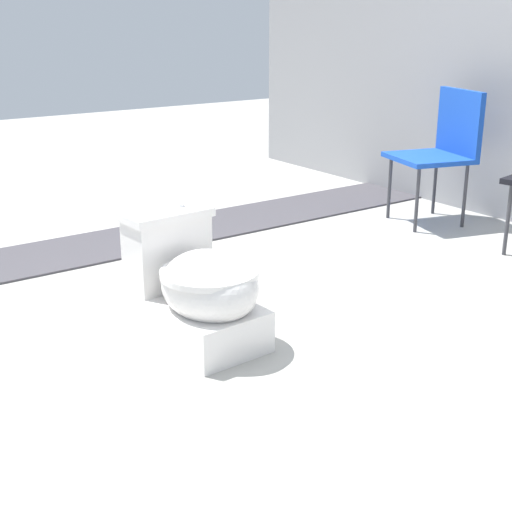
{
  "coord_description": "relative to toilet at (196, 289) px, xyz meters",
  "views": [
    {
      "loc": [
        2.31,
        -1.52,
        1.27
      ],
      "look_at": [
        -0.03,
        0.14,
        0.3
      ],
      "focal_mm": 50.0,
      "sensor_mm": 36.0,
      "label": 1
    }
  ],
  "objects": [
    {
      "name": "gravel_strip",
      "position": [
        -1.37,
        0.66,
        -0.21
      ],
      "size": [
        0.56,
        8.0,
        0.01
      ],
      "primitive_type": "cube",
      "color": "#423F44",
      "rests_on": "ground"
    },
    {
      "name": "ground_plane",
      "position": [
        0.02,
        0.16,
        -0.22
      ],
      "size": [
        14.0,
        14.0,
        0.0
      ],
      "primitive_type": "plane",
      "color": "#A8A59E"
    },
    {
      "name": "toilet",
      "position": [
        0.0,
        0.0,
        0.0
      ],
      "size": [
        0.65,
        0.41,
        0.52
      ],
      "rotation": [
        0.0,
        0.0,
        0.05
      ],
      "color": "white",
      "rests_on": "ground"
    },
    {
      "name": "folding_chair_left",
      "position": [
        -0.62,
        2.18,
        0.29
      ],
      "size": [
        0.55,
        0.55,
        0.83
      ],
      "rotation": [
        0.0,
        0.0,
        -1.86
      ],
      "color": "#1947B2",
      "rests_on": "ground"
    }
  ]
}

